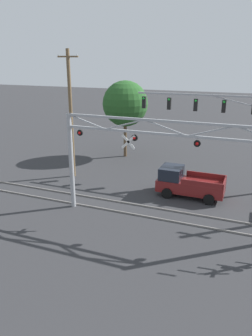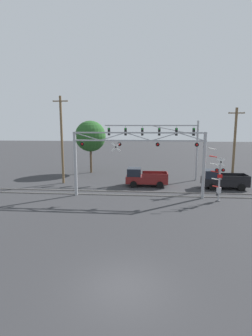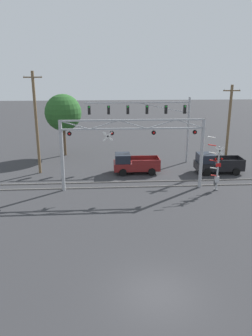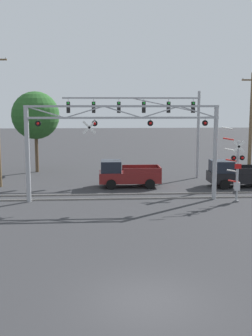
# 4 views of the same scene
# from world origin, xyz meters

# --- Properties ---
(ground_plane) EXTENTS (200.00, 200.00, 0.00)m
(ground_plane) POSITION_xyz_m (0.00, 0.00, 0.00)
(ground_plane) COLOR #303033
(rail_track_near) EXTENTS (80.00, 0.08, 0.10)m
(rail_track_near) POSITION_xyz_m (0.00, 14.94, 0.05)
(rail_track_near) COLOR gray
(rail_track_near) RESTS_ON ground_plane
(rail_track_far) EXTENTS (80.00, 0.08, 0.10)m
(rail_track_far) POSITION_xyz_m (0.00, 16.38, 0.05)
(rail_track_far) COLOR gray
(rail_track_far) RESTS_ON ground_plane
(crossing_gantry) EXTENTS (12.77, 0.31, 6.35)m
(crossing_gantry) POSITION_xyz_m (-0.01, 14.66, 4.14)
(crossing_gantry) COLOR #9EA0A5
(crossing_gantry) RESTS_ON ground_plane
(crossing_signal_mast) EXTENTS (1.59, 0.35, 4.98)m
(crossing_signal_mast) POSITION_xyz_m (7.43, 13.77, 1.97)
(crossing_signal_mast) COLOR #9EA0A5
(crossing_signal_mast) RESTS_ON ground_plane
(traffic_signal_span) EXTENTS (11.76, 0.39, 7.52)m
(traffic_signal_span) POSITION_xyz_m (3.44, 23.02, 5.44)
(traffic_signal_span) COLOR #9EA0A5
(traffic_signal_span) RESTS_ON ground_plane
(pickup_truck_lead) EXTENTS (4.77, 2.29, 2.08)m
(pickup_truck_lead) POSITION_xyz_m (0.51, 19.36, 0.98)
(pickup_truck_lead) COLOR maroon
(pickup_truck_lead) RESTS_ON ground_plane
(pickup_truck_following) EXTENTS (4.89, 2.29, 2.08)m
(pickup_truck_following) POSITION_xyz_m (9.14, 18.85, 0.98)
(pickup_truck_following) COLOR black
(pickup_truck_following) RESTS_ON ground_plane
(utility_pole_left) EXTENTS (1.80, 0.28, 10.32)m
(utility_pole_left) POSITION_xyz_m (-9.31, 19.97, 5.31)
(utility_pole_left) COLOR brown
(utility_pole_left) RESTS_ON ground_plane
(utility_pole_right) EXTENTS (1.80, 0.28, 8.93)m
(utility_pole_right) POSITION_xyz_m (10.81, 20.67, 4.61)
(utility_pole_right) COLOR brown
(utility_pole_right) RESTS_ON ground_plane
(background_tree_beyond_span) EXTENTS (4.47, 4.47, 7.60)m
(background_tree_beyond_span) POSITION_xyz_m (-7.48, 27.19, 5.35)
(background_tree_beyond_span) COLOR brown
(background_tree_beyond_span) RESTS_ON ground_plane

